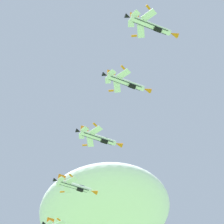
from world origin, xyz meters
The scene contains 5 objects.
cloud_high_distant centered at (-91.11, 167.24, 200.17)m, with size 77.56×67.48×28.40m, color white.
fighter_jet_left_wing centered at (-60.64, 84.92, 123.36)m, with size 12.42×12.75×4.39m.
fighter_jet_right_wing centered at (-44.51, 70.71, 124.14)m, with size 12.44×12.78×4.38m.
fighter_jet_left_outer centered at (-28.56, 57.19, 126.28)m, with size 12.43×12.77×4.39m.
fighter_jet_right_outer centered at (-14.35, 42.49, 123.50)m, with size 12.44×12.78×4.38m.
Camera 1 is at (-2.83, -6.75, 1.92)m, focal length 75.27 mm.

